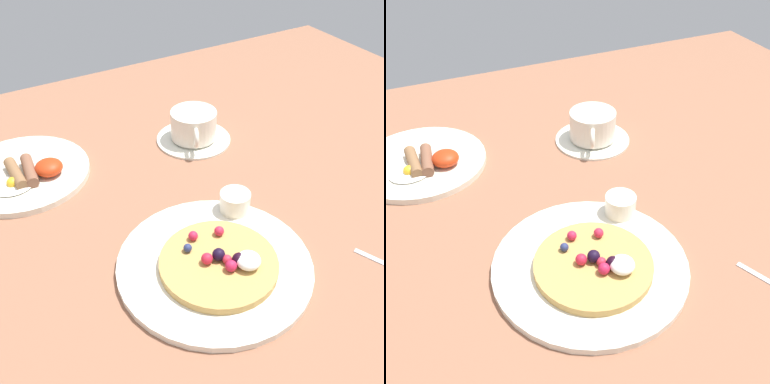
# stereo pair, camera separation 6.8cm
# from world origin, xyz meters

# --- Properties ---
(ground_plane) EXTENTS (1.58, 1.22, 0.03)m
(ground_plane) POSITION_xyz_m (0.00, 0.00, -0.01)
(ground_plane) COLOR #8D5C43
(pancake_plate) EXTENTS (0.28, 0.28, 0.01)m
(pancake_plate) POSITION_xyz_m (-0.01, -0.10, 0.01)
(pancake_plate) COLOR white
(pancake_plate) RESTS_ON ground_plane
(pancake_with_berries) EXTENTS (0.17, 0.17, 0.03)m
(pancake_with_berries) POSITION_xyz_m (-0.01, -0.11, 0.02)
(pancake_with_berries) COLOR tan
(pancake_with_berries) RESTS_ON pancake_plate
(syrup_ramekin) EXTENTS (0.05, 0.05, 0.03)m
(syrup_ramekin) POSITION_xyz_m (0.08, -0.02, 0.03)
(syrup_ramekin) COLOR white
(syrup_ramekin) RESTS_ON pancake_plate
(breakfast_plate) EXTENTS (0.24, 0.24, 0.01)m
(breakfast_plate) POSITION_xyz_m (-0.19, 0.26, 0.01)
(breakfast_plate) COLOR white
(breakfast_plate) RESTS_ON ground_plane
(fried_breakfast) EXTENTS (0.13, 0.09, 0.03)m
(fried_breakfast) POSITION_xyz_m (-0.18, 0.23, 0.02)
(fried_breakfast) COLOR brown
(fried_breakfast) RESTS_ON breakfast_plate
(coffee_saucer) EXTENTS (0.15, 0.15, 0.01)m
(coffee_saucer) POSITION_xyz_m (0.14, 0.21, 0.00)
(coffee_saucer) COLOR white
(coffee_saucer) RESTS_ON ground_plane
(coffee_cup) EXTENTS (0.09, 0.11, 0.05)m
(coffee_cup) POSITION_xyz_m (0.13, 0.21, 0.04)
(coffee_cup) COLOR white
(coffee_cup) RESTS_ON coffee_saucer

